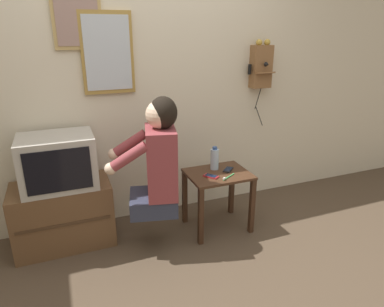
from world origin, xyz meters
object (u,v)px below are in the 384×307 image
Objects in this scene: cell_phone_spare at (228,170)px; toothbrush at (228,177)px; wall_mirror at (108,53)px; cell_phone_held at (211,176)px; television at (58,161)px; person at (158,159)px; water_bottle at (215,159)px; framed_picture at (77,23)px; wall_phone_antique at (261,66)px.

toothbrush reaches higher than cell_phone_spare.
toothbrush is at bearing -36.38° from wall_mirror.
television is at bearing 130.34° from cell_phone_held.
toothbrush is (0.57, -0.06, -0.22)m from person.
wall_mirror reaches higher than water_bottle.
framed_picture is at bearing 179.12° from wall_mirror.
television is at bearing 80.48° from person.
wall_mirror reaches higher than person.
water_bottle is at bearing 20.02° from cell_phone_held.
framed_picture reaches higher than water_bottle.
wall_mirror reaches higher than wall_phone_antique.
television is 0.93m from wall_mirror.
wall_mirror is at bearing 27.14° from television.
cell_phone_spare is 0.15m from water_bottle.
framed_picture is at bearing 52.09° from person.
framed_picture reaches higher than wall_phone_antique.
wall_phone_antique is at bearing 83.32° from cell_phone_spare.
cell_phone_spare is 0.16m from toothbrush.
water_bottle is (0.10, 0.15, 0.09)m from cell_phone_held.
person is 1.19m from framed_picture.
person is 6.07× the size of toothbrush.
framed_picture is at bearing 27.86° from toothbrush.
framed_picture is 2.93× the size of cell_phone_spare.
television is 1.27m from water_bottle.
cell_phone_spare is at bearing -22.63° from framed_picture.
cell_phone_spare is (-0.52, -0.41, -0.82)m from wall_phone_antique.
cell_phone_spare is (0.88, -0.45, -0.96)m from wall_mirror.
television is 0.67× the size of wall_phone_antique.
television is 1.43× the size of framed_picture.
television is at bearing -137.54° from framed_picture.
cell_phone_held is (0.89, -0.53, -1.18)m from framed_picture.
television reaches higher than toothbrush.
wall_phone_antique is at bearing -53.91° from person.
toothbrush is (1.28, -0.35, -0.19)m from television.
framed_picture is 2.82× the size of cell_phone_held.
toothbrush is (-0.08, -0.14, 0.00)m from cell_phone_spare.
water_bottle is (-0.10, 0.07, 0.09)m from cell_phone_spare.
wall_mirror is 1.38m from cell_phone_spare.
cell_phone_spare is at bearing -27.01° from wall_mirror.
person is 0.76m from television.
person is 0.95m from wall_mirror.
television is 1.21m from cell_phone_held.
wall_mirror is 4.70× the size of cell_phone_held.
cell_phone_spare is (0.20, 0.07, 0.00)m from cell_phone_held.
television reaches higher than cell_phone_held.
person is 0.59m from water_bottle.
framed_picture is 1.89× the size of water_bottle.
framed_picture is (-0.43, 0.54, 0.97)m from person.
wall_phone_antique reaches higher than television.
person is 0.69m from cell_phone_spare.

